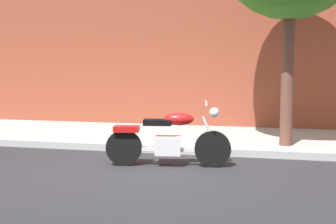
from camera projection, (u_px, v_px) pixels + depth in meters
ground_plane at (158, 169)px, 7.58m from camera, size 60.00×60.00×0.00m
sidewalk at (186, 138)px, 10.21m from camera, size 21.53×3.02×0.14m
motorcycle at (168, 139)px, 7.71m from camera, size 2.16×0.70×1.12m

